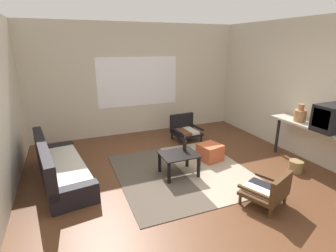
{
  "coord_description": "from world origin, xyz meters",
  "views": [
    {
      "loc": [
        -1.74,
        -3.24,
        2.2
      ],
      "look_at": [
        -0.03,
        0.97,
        0.76
      ],
      "focal_mm": 27.62,
      "sensor_mm": 36.0,
      "label": 1
    }
  ],
  "objects_px": {
    "ottoman_orange": "(210,152)",
    "clay_vase": "(300,115)",
    "coffee_table": "(179,158)",
    "armchair_striped_foreground": "(268,190)",
    "glass_bottle": "(185,145)",
    "crt_television": "(332,118)",
    "console_shelf": "(318,132)",
    "couch": "(59,169)",
    "armchair_by_window": "(185,129)",
    "wicker_basket": "(296,166)"
  },
  "relations": [
    {
      "from": "couch",
      "to": "glass_bottle",
      "type": "bearing_deg",
      "value": -12.47
    },
    {
      "from": "crt_television",
      "to": "armchair_striped_foreground",
      "type": "bearing_deg",
      "value": -167.08
    },
    {
      "from": "armchair_striped_foreground",
      "to": "ottoman_orange",
      "type": "bearing_deg",
      "value": 88.74
    },
    {
      "from": "armchair_by_window",
      "to": "clay_vase",
      "type": "xyz_separation_m",
      "value": [
        1.44,
        -1.93,
        0.68
      ]
    },
    {
      "from": "couch",
      "to": "crt_television",
      "type": "height_order",
      "value": "crt_television"
    },
    {
      "from": "couch",
      "to": "armchair_striped_foreground",
      "type": "xyz_separation_m",
      "value": [
        2.72,
        -1.87,
        0.03
      ]
    },
    {
      "from": "armchair_by_window",
      "to": "clay_vase",
      "type": "bearing_deg",
      "value": -53.14
    },
    {
      "from": "clay_vase",
      "to": "armchair_by_window",
      "type": "bearing_deg",
      "value": 126.86
    },
    {
      "from": "ottoman_orange",
      "to": "armchair_striped_foreground",
      "type": "bearing_deg",
      "value": -91.26
    },
    {
      "from": "couch",
      "to": "clay_vase",
      "type": "height_order",
      "value": "clay_vase"
    },
    {
      "from": "ottoman_orange",
      "to": "clay_vase",
      "type": "relative_size",
      "value": 1.23
    },
    {
      "from": "armchair_striped_foreground",
      "to": "glass_bottle",
      "type": "height_order",
      "value": "glass_bottle"
    },
    {
      "from": "ottoman_orange",
      "to": "console_shelf",
      "type": "bearing_deg",
      "value": -35.52
    },
    {
      "from": "clay_vase",
      "to": "ottoman_orange",
      "type": "bearing_deg",
      "value": 156.45
    },
    {
      "from": "glass_bottle",
      "to": "couch",
      "type": "bearing_deg",
      "value": 167.53
    },
    {
      "from": "console_shelf",
      "to": "ottoman_orange",
      "type": "bearing_deg",
      "value": 144.48
    },
    {
      "from": "console_shelf",
      "to": "clay_vase",
      "type": "height_order",
      "value": "clay_vase"
    },
    {
      "from": "ottoman_orange",
      "to": "clay_vase",
      "type": "bearing_deg",
      "value": -23.55
    },
    {
      "from": "coffee_table",
      "to": "glass_bottle",
      "type": "distance_m",
      "value": 0.26
    },
    {
      "from": "couch",
      "to": "console_shelf",
      "type": "height_order",
      "value": "console_shelf"
    },
    {
      "from": "clay_vase",
      "to": "glass_bottle",
      "type": "height_order",
      "value": "clay_vase"
    },
    {
      "from": "armchair_by_window",
      "to": "wicker_basket",
      "type": "bearing_deg",
      "value": -63.8
    },
    {
      "from": "armchair_by_window",
      "to": "glass_bottle",
      "type": "height_order",
      "value": "glass_bottle"
    },
    {
      "from": "console_shelf",
      "to": "couch",
      "type": "bearing_deg",
      "value": 162.76
    },
    {
      "from": "clay_vase",
      "to": "armchair_striped_foreground",
      "type": "bearing_deg",
      "value": -147.8
    },
    {
      "from": "armchair_striped_foreground",
      "to": "crt_television",
      "type": "relative_size",
      "value": 1.31
    },
    {
      "from": "coffee_table",
      "to": "ottoman_orange",
      "type": "distance_m",
      "value": 0.89
    },
    {
      "from": "clay_vase",
      "to": "coffee_table",
      "type": "bearing_deg",
      "value": 171.6
    },
    {
      "from": "coffee_table",
      "to": "armchair_striped_foreground",
      "type": "relative_size",
      "value": 0.89
    },
    {
      "from": "glass_bottle",
      "to": "clay_vase",
      "type": "bearing_deg",
      "value": -11.49
    },
    {
      "from": "wicker_basket",
      "to": "console_shelf",
      "type": "bearing_deg",
      "value": -11.92
    },
    {
      "from": "console_shelf",
      "to": "wicker_basket",
      "type": "xyz_separation_m",
      "value": [
        -0.32,
        0.07,
        -0.63
      ]
    },
    {
      "from": "coffee_table",
      "to": "armchair_by_window",
      "type": "relative_size",
      "value": 0.96
    },
    {
      "from": "ottoman_orange",
      "to": "glass_bottle",
      "type": "xyz_separation_m",
      "value": [
        -0.66,
        -0.22,
        0.34
      ]
    },
    {
      "from": "armchair_striped_foreground",
      "to": "crt_television",
      "type": "height_order",
      "value": "crt_television"
    },
    {
      "from": "coffee_table",
      "to": "armchair_striped_foreground",
      "type": "bearing_deg",
      "value": -59.19
    },
    {
      "from": "clay_vase",
      "to": "console_shelf",
      "type": "bearing_deg",
      "value": -90.0
    },
    {
      "from": "couch",
      "to": "ottoman_orange",
      "type": "xyz_separation_m",
      "value": [
        2.75,
        -0.25,
        -0.06
      ]
    },
    {
      "from": "console_shelf",
      "to": "wicker_basket",
      "type": "relative_size",
      "value": 7.79
    },
    {
      "from": "coffee_table",
      "to": "clay_vase",
      "type": "xyz_separation_m",
      "value": [
        2.33,
        -0.34,
        0.62
      ]
    },
    {
      "from": "glass_bottle",
      "to": "armchair_striped_foreground",
      "type": "bearing_deg",
      "value": -66.04
    },
    {
      "from": "armchair_by_window",
      "to": "wicker_basket",
      "type": "xyz_separation_m",
      "value": [
        1.12,
        -2.28,
        -0.16
      ]
    },
    {
      "from": "couch",
      "to": "clay_vase",
      "type": "relative_size",
      "value": 6.26
    },
    {
      "from": "couch",
      "to": "crt_television",
      "type": "bearing_deg",
      "value": -19.67
    },
    {
      "from": "coffee_table",
      "to": "couch",
      "type": "bearing_deg",
      "value": 163.86
    },
    {
      "from": "coffee_table",
      "to": "console_shelf",
      "type": "height_order",
      "value": "console_shelf"
    },
    {
      "from": "couch",
      "to": "glass_bottle",
      "type": "height_order",
      "value": "couch"
    },
    {
      "from": "clay_vase",
      "to": "wicker_basket",
      "type": "bearing_deg",
      "value": -132.73
    },
    {
      "from": "couch",
      "to": "armchair_by_window",
      "type": "height_order",
      "value": "couch"
    },
    {
      "from": "armchair_striped_foreground",
      "to": "clay_vase",
      "type": "relative_size",
      "value": 2.16
    }
  ]
}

